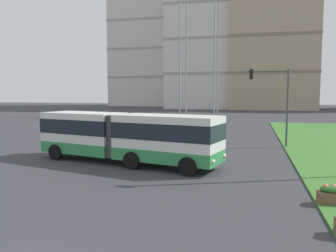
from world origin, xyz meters
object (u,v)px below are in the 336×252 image
apartment_tower_west (145,24)px  articulated_bus (126,136)px  car_maroon_sedan (111,135)px  flower_planter_2 (333,194)px  apartment_tower_centre (273,22)px  apartment_tower_westcentre (201,11)px  traffic_light_far_right (275,94)px

apartment_tower_west → articulated_bus: bearing=-73.2°
car_maroon_sedan → apartment_tower_west: apartment_tower_west is taller
car_maroon_sedan → apartment_tower_west: size_ratio=0.08×
flower_planter_2 → car_maroon_sedan: bearing=138.5°
car_maroon_sedan → apartment_tower_centre: bearing=76.7°
apartment_tower_westcentre → apartment_tower_centre: 20.41m
articulated_bus → traffic_light_far_right: bearing=44.2°
articulated_bus → apartment_tower_west: size_ratio=0.22×
apartment_tower_west → car_maroon_sedan: bearing=-74.3°
articulated_bus → flower_planter_2: 11.86m
apartment_tower_westcentre → apartment_tower_centre: (19.44, -4.09, -4.69)m
apartment_tower_westcentre → apartment_tower_centre: size_ratio=1.21×
apartment_tower_west → apartment_tower_westcentre: bearing=-31.6°
traffic_light_far_right → apartment_tower_westcentre: (-16.37, 71.24, 23.19)m
apartment_tower_west → flower_planter_2: bearing=-68.6°
articulated_bus → flower_planter_2: bearing=-28.1°
flower_planter_2 → apartment_tower_centre: (1.69, 81.48, 22.24)m
flower_planter_2 → apartment_tower_westcentre: apartment_tower_westcentre is taller
flower_planter_2 → apartment_tower_west: apartment_tower_west is taller
articulated_bus → car_maroon_sedan: 8.38m
articulated_bus → apartment_tower_westcentre: bearing=95.2°
articulated_bus → apartment_tower_centre: size_ratio=0.27×
traffic_light_far_right → apartment_tower_west: (-37.06, 83.97, 23.08)m
car_maroon_sedan → traffic_light_far_right: traffic_light_far_right is taller
flower_planter_2 → apartment_tower_westcentre: bearing=101.7°
traffic_light_far_right → apartment_tower_centre: apartment_tower_centre is taller
apartment_tower_westcentre → apartment_tower_centre: apartment_tower_westcentre is taller
flower_planter_2 → apartment_tower_centre: 84.48m
car_maroon_sedan → flower_planter_2: 19.34m
articulated_bus → apartment_tower_centre: 79.71m
car_maroon_sedan → apartment_tower_centre: apartment_tower_centre is taller
apartment_tower_westcentre → apartment_tower_west: bearing=148.4°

